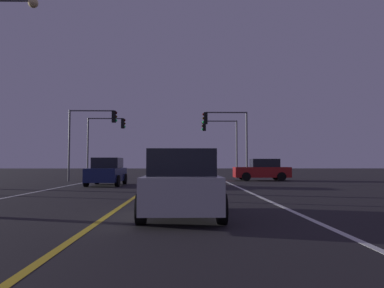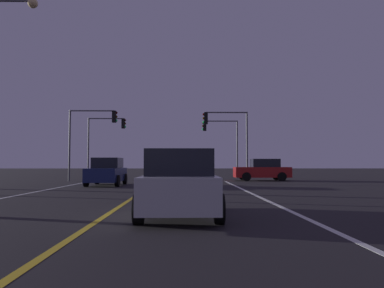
% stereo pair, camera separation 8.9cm
% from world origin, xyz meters
% --- Properties ---
extents(lane_edge_right, '(0.16, 35.87, 0.01)m').
position_xyz_m(lane_edge_right, '(5.05, 11.93, 0.00)').
color(lane_edge_right, silver).
rests_on(lane_edge_right, ground).
extents(lane_center_divider, '(0.16, 35.87, 0.01)m').
position_xyz_m(lane_center_divider, '(0.00, 11.93, 0.00)').
color(lane_center_divider, gold).
rests_on(lane_center_divider, ground).
extents(car_crossing_side, '(4.30, 2.02, 1.70)m').
position_xyz_m(car_crossing_side, '(8.10, 31.07, 0.82)').
color(car_crossing_side, black).
rests_on(car_crossing_side, ground).
extents(car_lead_same_lane, '(2.02, 4.30, 1.70)m').
position_xyz_m(car_lead_same_lane, '(1.93, 11.47, 0.82)').
color(car_lead_same_lane, black).
rests_on(car_lead_same_lane, ground).
extents(car_oncoming, '(2.02, 4.30, 1.70)m').
position_xyz_m(car_oncoming, '(-2.78, 25.00, 0.82)').
color(car_oncoming, black).
rests_on(car_oncoming, ground).
extents(traffic_light_near_right, '(3.49, 0.36, 5.32)m').
position_xyz_m(traffic_light_near_right, '(5.12, 30.37, 3.98)').
color(traffic_light_near_right, '#4C4C51').
rests_on(traffic_light_near_right, ground).
extents(traffic_light_near_left, '(3.70, 0.36, 5.42)m').
position_xyz_m(traffic_light_near_left, '(-5.02, 30.37, 4.06)').
color(traffic_light_near_left, '#4C4C51').
rests_on(traffic_light_near_left, ground).
extents(traffic_light_far_right, '(3.29, 0.36, 5.27)m').
position_xyz_m(traffic_light_far_right, '(5.21, 35.87, 3.93)').
color(traffic_light_far_right, '#4C4C51').
rests_on(traffic_light_far_right, ground).
extents(traffic_light_far_left, '(3.47, 0.36, 5.48)m').
position_xyz_m(traffic_light_far_left, '(-5.15, 35.87, 4.09)').
color(traffic_light_far_left, '#4C4C51').
rests_on(traffic_light_far_left, ground).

